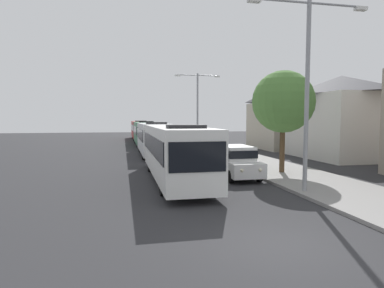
# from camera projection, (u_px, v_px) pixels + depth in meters

# --- Properties ---
(ground_plane) EXTENTS (160.00, 160.00, 0.00)m
(ground_plane) POSITION_uv_depth(u_px,v_px,m) (278.00, 246.00, 9.04)
(ground_plane) COLOR #2B2B2D
(bus_lead) EXTENTS (2.58, 11.99, 3.21)m
(bus_lead) POSITION_uv_depth(u_px,v_px,m) (174.00, 151.00, 18.64)
(bus_lead) COLOR silver
(bus_lead) RESTS_ON ground_plane
(bus_second_in_line) EXTENTS (2.58, 11.30, 3.21)m
(bus_second_in_line) POSITION_uv_depth(u_px,v_px,m) (153.00, 138.00, 31.67)
(bus_second_in_line) COLOR silver
(bus_second_in_line) RESTS_ON ground_plane
(bus_middle) EXTENTS (2.58, 11.70, 3.21)m
(bus_middle) POSITION_uv_depth(u_px,v_px,m) (144.00, 132.00, 44.06)
(bus_middle) COLOR #33724C
(bus_middle) RESTS_ON ground_plane
(bus_fourth_in_line) EXTENTS (2.58, 11.97, 3.21)m
(bus_fourth_in_line) POSITION_uv_depth(u_px,v_px,m) (140.00, 129.00, 56.51)
(bus_fourth_in_line) COLOR maroon
(bus_fourth_in_line) RESTS_ON ground_plane
(white_suv) EXTENTS (1.86, 4.52, 1.90)m
(white_suv) POSITION_uv_depth(u_px,v_px,m) (236.00, 160.00, 19.41)
(white_suv) COLOR white
(white_suv) RESTS_ON ground_plane
(streetlamp_near) EXTENTS (5.81, 0.28, 8.70)m
(streetlamp_near) POSITION_uv_depth(u_px,v_px,m) (307.00, 76.00, 14.91)
(streetlamp_near) COLOR gray
(streetlamp_near) RESTS_ON sidewalk
(streetlamp_mid) EXTENTS (5.08, 0.28, 8.38)m
(streetlamp_mid) POSITION_uv_depth(u_px,v_px,m) (198.00, 103.00, 36.82)
(streetlamp_mid) COLOR gray
(streetlamp_mid) RESTS_ON sidewalk
(roadside_tree) EXTENTS (3.84, 3.84, 6.31)m
(roadside_tree) POSITION_uv_depth(u_px,v_px,m) (283.00, 102.00, 20.37)
(roadside_tree) COLOR #4C3823
(roadside_tree) RESTS_ON sidewalk
(house_far_gabled) EXTENTS (6.79, 9.45, 7.29)m
(house_far_gabled) POSITION_uv_depth(u_px,v_px,m) (340.00, 116.00, 29.29)
(house_far_gabled) COLOR beige
(house_far_gabled) RESTS_ON ground_plane
(house_distant_gabled) EXTENTS (7.49, 8.32, 7.85)m
(house_distant_gabled) POSITION_uv_depth(u_px,v_px,m) (287.00, 114.00, 38.69)
(house_distant_gabled) COLOR #BCB29E
(house_distant_gabled) RESTS_ON ground_plane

